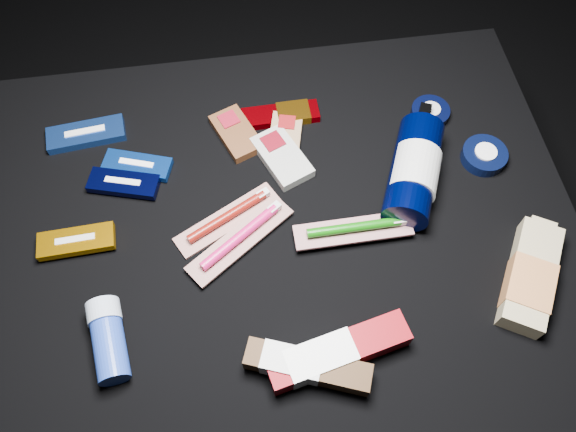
{
  "coord_description": "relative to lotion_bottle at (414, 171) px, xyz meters",
  "views": [
    {
      "loc": [
        -0.05,
        -0.42,
        1.21
      ],
      "look_at": [
        0.01,
        0.01,
        0.42
      ],
      "focal_mm": 35.0,
      "sensor_mm": 36.0,
      "label": 1
    }
  ],
  "objects": [
    {
      "name": "ground",
      "position": [
        -0.23,
        -0.05,
        -0.44
      ],
      "size": [
        3.0,
        3.0,
        0.0
      ],
      "primitive_type": "plane",
      "color": "black",
      "rests_on": "ground"
    },
    {
      "name": "cloth_table",
      "position": [
        -0.23,
        -0.05,
        -0.24
      ],
      "size": [
        0.98,
        0.78,
        0.4
      ],
      "primitive_type": "cube",
      "color": "black",
      "rests_on": "ground"
    },
    {
      "name": "luna_bar_0",
      "position": [
        -0.55,
        0.18,
        -0.03
      ],
      "size": [
        0.14,
        0.06,
        0.02
      ],
      "rotation": [
        0.0,
        0.0,
        0.1
      ],
      "color": "navy",
      "rests_on": "cloth_table"
    },
    {
      "name": "luna_bar_1",
      "position": [
        -0.46,
        0.1,
        -0.03
      ],
      "size": [
        0.12,
        0.08,
        0.02
      ],
      "rotation": [
        0.0,
        0.0,
        -0.32
      ],
      "color": "#1044AE",
      "rests_on": "cloth_table"
    },
    {
      "name": "luna_bar_2",
      "position": [
        -0.48,
        0.06,
        -0.03
      ],
      "size": [
        0.12,
        0.07,
        0.02
      ],
      "rotation": [
        0.0,
        0.0,
        -0.28
      ],
      "color": "black",
      "rests_on": "cloth_table"
    },
    {
      "name": "luna_bar_3",
      "position": [
        -0.55,
        -0.04,
        -0.02
      ],
      "size": [
        0.12,
        0.05,
        0.02
      ],
      "rotation": [
        0.0,
        0.0,
        0.04
      ],
      "color": "#C78005",
      "rests_on": "cloth_table"
    },
    {
      "name": "clif_bar_0",
      "position": [
        -0.28,
        0.14,
        -0.03
      ],
      "size": [
        0.09,
        0.12,
        0.02
      ],
      "rotation": [
        0.0,
        0.0,
        0.39
      ],
      "color": "#5A3219",
      "rests_on": "cloth_table"
    },
    {
      "name": "clif_bar_1",
      "position": [
        -0.21,
        0.08,
        -0.03
      ],
      "size": [
        0.1,
        0.13,
        0.02
      ],
      "rotation": [
        0.0,
        0.0,
        0.4
      ],
      "color": "#AFAEA8",
      "rests_on": "cloth_table"
    },
    {
      "name": "clif_bar_2",
      "position": [
        -0.2,
        0.12,
        -0.03
      ],
      "size": [
        0.08,
        0.11,
        0.02
      ],
      "rotation": [
        0.0,
        0.0,
        -0.25
      ],
      "color": "#9D7952",
      "rests_on": "cloth_table"
    },
    {
      "name": "power_bar",
      "position": [
        -0.19,
        0.17,
        -0.03
      ],
      "size": [
        0.14,
        0.05,
        0.02
      ],
      "rotation": [
        0.0,
        0.0,
        0.01
      ],
      "color": "#790005",
      "rests_on": "cloth_table"
    },
    {
      "name": "lotion_bottle",
      "position": [
        0.0,
        0.0,
        0.0
      ],
      "size": [
        0.14,
        0.24,
        0.08
      ],
      "rotation": [
        0.0,
        0.0,
        -0.41
      ],
      "color": "black",
      "rests_on": "cloth_table"
    },
    {
      "name": "cream_tin_upper",
      "position": [
        0.07,
        0.14,
        -0.03
      ],
      "size": [
        0.07,
        0.07,
        0.02
      ],
      "rotation": [
        0.0,
        0.0,
        0.19
      ],
      "color": "black",
      "rests_on": "cloth_table"
    },
    {
      "name": "cream_tin_lower",
      "position": [
        0.14,
        0.03,
        -0.03
      ],
      "size": [
        0.08,
        0.08,
        0.02
      ],
      "rotation": [
        0.0,
        0.0,
        0.01
      ],
      "color": "black",
      "rests_on": "cloth_table"
    },
    {
      "name": "bodywash_bottle",
      "position": [
        0.13,
        -0.2,
        -0.02
      ],
      "size": [
        0.14,
        0.19,
        0.04
      ],
      "rotation": [
        0.0,
        0.0,
        -0.53
      ],
      "color": "tan",
      "rests_on": "cloth_table"
    },
    {
      "name": "deodorant_stick",
      "position": [
        -0.5,
        -0.21,
        -0.01
      ],
      "size": [
        0.07,
        0.12,
        0.05
      ],
      "rotation": [
        0.0,
        0.0,
        0.16
      ],
      "color": "#203EA3",
      "rests_on": "cloth_table"
    },
    {
      "name": "toothbrush_pack_0",
      "position": [
        -0.31,
        -0.03,
        -0.03
      ],
      "size": [
        0.18,
        0.12,
        0.02
      ],
      "rotation": [
        0.0,
        0.0,
        0.48
      ],
      "color": "#BAB2AD",
      "rests_on": "cloth_table"
    },
    {
      "name": "toothbrush_pack_1",
      "position": [
        -0.29,
        -0.07,
        -0.02
      ],
      "size": [
        0.18,
        0.15,
        0.02
      ],
      "rotation": [
        0.0,
        0.0,
        0.62
      ],
      "color": "beige",
      "rests_on": "cloth_table"
    },
    {
      "name": "toothbrush_pack_2",
      "position": [
        -0.11,
        -0.08,
        -0.02
      ],
      "size": [
        0.19,
        0.05,
        0.02
      ],
      "rotation": [
        0.0,
        0.0,
        0.01
      ],
      "color": "beige",
      "rests_on": "cloth_table"
    },
    {
      "name": "toothpaste_carton_red",
      "position": [
        -0.19,
        -0.27,
        -0.02
      ],
      "size": [
        0.21,
        0.09,
        0.04
      ],
      "rotation": [
        0.0,
        0.0,
        0.21
      ],
      "color": "maroon",
      "rests_on": "cloth_table"
    },
    {
      "name": "toothpaste_carton_green",
      "position": [
        -0.23,
        -0.28,
        -0.02
      ],
      "size": [
        0.18,
        0.1,
        0.03
      ],
      "rotation": [
        0.0,
        0.0,
        -0.37
      ],
      "color": "#371F0C",
      "rests_on": "cloth_table"
    }
  ]
}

